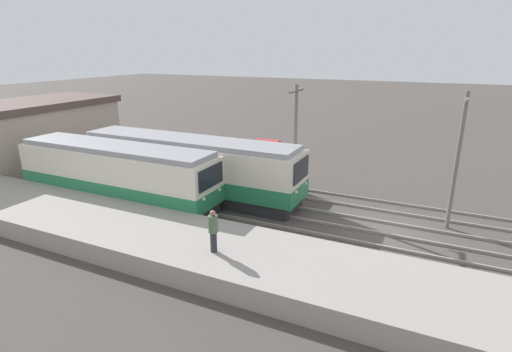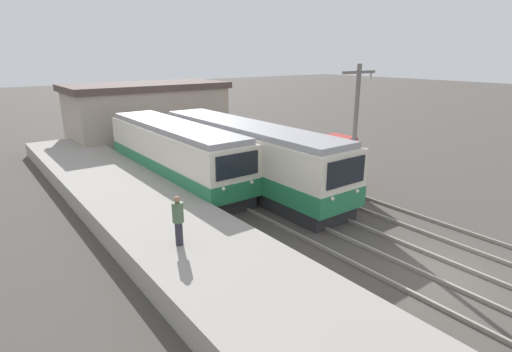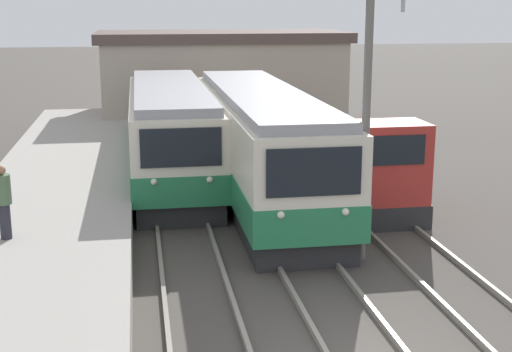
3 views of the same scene
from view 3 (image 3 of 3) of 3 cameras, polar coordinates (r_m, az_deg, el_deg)
commuter_train_left at (r=25.95m, az=-6.84°, el=3.19°), size 2.84×12.66×3.44m
commuter_train_center at (r=23.35m, az=0.39°, el=2.26°), size 2.84×14.38×3.57m
shunting_locomotive at (r=22.14m, az=9.01°, el=0.25°), size 2.40×4.96×3.00m
catenary_mast_mid at (r=17.41m, az=8.84°, el=5.01°), size 2.00×0.20×6.77m
person_on_platform at (r=17.40m, az=-19.56°, el=-1.75°), size 0.38×0.38×1.75m
station_building at (r=37.36m, az=-2.79°, el=7.77°), size 12.60×6.30×4.89m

